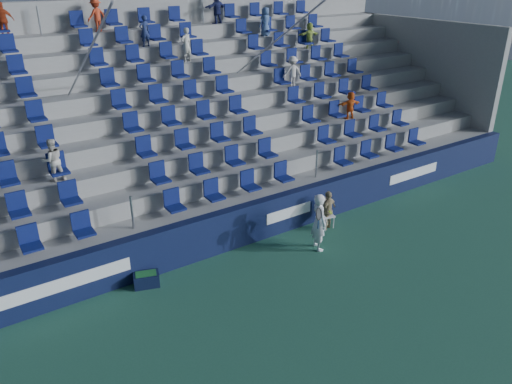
% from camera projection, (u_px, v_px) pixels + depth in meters
% --- Properties ---
extents(ground, '(70.00, 70.00, 0.00)m').
position_uv_depth(ground, '(314.00, 299.00, 11.94)').
color(ground, '#296048').
rests_on(ground, ground).
extents(sponsor_wall, '(24.00, 0.32, 1.20)m').
position_uv_depth(sponsor_wall, '(243.00, 225.00, 14.08)').
color(sponsor_wall, '#10183B').
rests_on(sponsor_wall, ground).
extents(grandstand, '(24.00, 8.17, 6.63)m').
position_uv_depth(grandstand, '(164.00, 128.00, 17.29)').
color(grandstand, gray).
rests_on(grandstand, ground).
extents(tennis_player, '(0.69, 0.69, 1.67)m').
position_uv_depth(tennis_player, '(319.00, 222.00, 13.73)').
color(tennis_player, white).
rests_on(tennis_player, ground).
extents(line_judge_chair, '(0.47, 0.49, 0.91)m').
position_uv_depth(line_judge_chair, '(325.00, 211.00, 15.04)').
color(line_judge_chair, white).
rests_on(line_judge_chair, ground).
extents(line_judge, '(0.77, 0.48, 1.23)m').
position_uv_depth(line_judge, '(328.00, 210.00, 14.89)').
color(line_judge, tan).
rests_on(line_judge, ground).
extents(ball_bin, '(0.71, 0.58, 0.35)m').
position_uv_depth(ball_bin, '(146.00, 279.00, 12.37)').
color(ball_bin, '#0E1633').
rests_on(ball_bin, ground).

